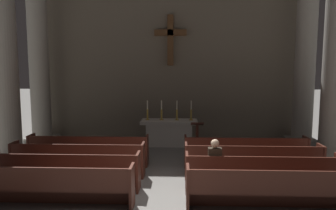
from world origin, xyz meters
TOP-DOWN VIEW (x-y plane):
  - ground_plane at (0.00, 0.00)m, footprint 80.00×80.00m
  - pew_left_row_1 at (-2.42, -0.04)m, footprint 3.70×0.50m
  - pew_left_row_2 at (-2.42, 0.95)m, footprint 3.70×0.50m
  - pew_left_row_3 at (-2.42, 1.94)m, footprint 3.70×0.50m
  - pew_left_row_4 at (-2.42, 2.94)m, footprint 3.70×0.50m
  - pew_right_row_1 at (2.42, -0.04)m, footprint 3.70×0.50m
  - pew_right_row_2 at (2.42, 0.95)m, footprint 3.70×0.50m
  - pew_right_row_3 at (2.42, 1.94)m, footprint 3.70×0.50m
  - pew_right_row_4 at (2.42, 2.94)m, footprint 3.70×0.50m
  - column_left_second at (-5.30, 3.63)m, footprint 1.17×1.17m
  - column_right_second at (5.30, 3.63)m, footprint 1.17×1.17m
  - column_left_third at (-5.30, 6.05)m, footprint 1.17×1.17m
  - column_right_third at (5.30, 6.05)m, footprint 1.17×1.17m
  - altar at (0.00, 5.55)m, footprint 2.20×0.90m
  - candlestick_outer_left at (-0.85, 5.55)m, footprint 0.16×0.16m
  - candlestick_inner_left at (-0.30, 5.55)m, footprint 0.16×0.16m
  - candlestick_inner_right at (0.30, 5.55)m, footprint 0.16×0.16m
  - candlestick_outer_right at (0.85, 5.55)m, footprint 0.16×0.16m
  - apse_with_cross at (0.00, 7.26)m, footprint 11.85×0.50m
  - lectern at (1.02, 4.35)m, footprint 0.44×0.36m
  - lone_worshipper at (1.26, 0.99)m, footprint 0.32×0.43m

SIDE VIEW (x-z plane):
  - ground_plane at x=0.00m, z-range 0.00..0.00m
  - pew_left_row_1 at x=-2.42m, z-range 0.00..0.95m
  - pew_left_row_2 at x=-2.42m, z-range 0.00..0.95m
  - pew_left_row_3 at x=-2.42m, z-range 0.00..0.95m
  - pew_left_row_4 at x=-2.42m, z-range 0.00..0.95m
  - pew_right_row_1 at x=2.42m, z-range 0.00..0.95m
  - pew_right_row_2 at x=2.42m, z-range 0.00..0.95m
  - pew_right_row_3 at x=2.42m, z-range 0.00..0.95m
  - pew_right_row_4 at x=2.42m, z-range 0.00..0.95m
  - altar at x=0.00m, z-range 0.03..1.04m
  - lectern at x=1.02m, z-range -0.03..1.13m
  - lone_worshipper at x=1.26m, z-range 0.03..1.35m
  - candlestick_outer_left at x=-0.85m, z-range 0.88..1.64m
  - candlestick_inner_left at x=-0.30m, z-range 0.88..1.64m
  - candlestick_inner_right at x=0.30m, z-range 0.88..1.64m
  - candlestick_outer_right at x=0.85m, z-range 0.88..1.64m
  - column_left_second at x=-5.30m, z-range -0.09..6.76m
  - column_right_second at x=5.30m, z-range -0.09..6.76m
  - column_left_third at x=-5.30m, z-range -0.09..6.76m
  - column_right_third at x=5.30m, z-range -0.09..6.76m
  - apse_with_cross at x=0.00m, z-range 0.00..7.63m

